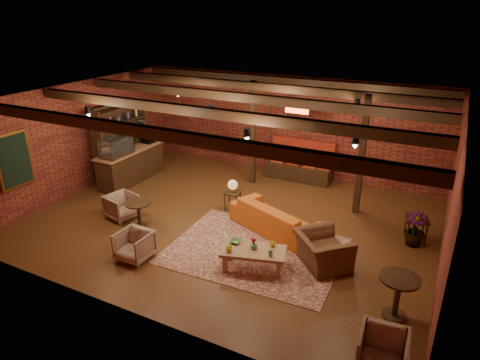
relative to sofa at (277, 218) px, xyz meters
The scene contains 29 objects.
floor 1.34m from the sofa, behind, with size 10.00×10.00×0.00m, color #432110.
ceiling 3.11m from the sofa, behind, with size 10.00×8.00×0.02m, color black.
wall_back 4.35m from the sofa, 107.96° to the left, with size 10.00×0.02×3.20m, color maroon.
wall_front 4.41m from the sofa, 107.67° to the right, with size 10.00×0.02×3.20m, color maroon.
wall_left 6.41m from the sofa, behind, with size 0.02×8.00×3.20m, color maroon.
wall_right 3.92m from the sofa, ahead, with size 0.02×8.00×3.20m, color maroon.
ceiling_beams 3.01m from the sofa, behind, with size 9.80×6.40×0.22m, color black, non-canonical shape.
ceiling_pipe 3.21m from the sofa, 129.39° to the left, with size 0.12×0.12×9.60m, color black.
post_left 3.41m from the sofa, 126.31° to the left, with size 0.16×0.16×3.20m, color black.
post_right 2.77m from the sofa, 52.37° to the left, with size 0.16×0.16×3.20m, color black.
service_counter 5.49m from the sofa, 169.84° to the left, with size 0.80×2.50×1.60m, color black, non-canonical shape.
plant_counter 5.48m from the sofa, 167.57° to the left, with size 0.35×0.39×0.30m, color #337F33.
shelving_hutch 5.94m from the sofa, 169.57° to the left, with size 0.52×2.00×2.40m, color black, non-canonical shape.
chalkboard_menu 6.75m from the sofa, 159.41° to the right, with size 0.08×0.96×1.46m, color black.
banquette 3.58m from the sofa, 101.03° to the left, with size 2.10×0.70×1.00m, color #A72D1B, non-canonical shape.
service_sign 3.72m from the sofa, 102.60° to the left, with size 0.86×0.06×0.30m, color #FF5119.
ceiling_spotlights 2.81m from the sofa, behind, with size 6.40×4.40×0.28m, color black, non-canonical shape.
rug 1.16m from the sofa, 93.81° to the right, with size 3.82×2.92×0.01m, color maroon.
sofa is the anchor object (origin of this frame).
coffee_table 1.77m from the sofa, 84.14° to the right, with size 1.49×1.02×0.72m.
side_table_lamp 1.68m from the sofa, 158.97° to the left, with size 0.45×0.45×0.86m.
round_table_left 3.46m from the sofa, 156.68° to the right, with size 0.65×0.65×0.67m.
armchair_a 4.08m from the sofa, 162.94° to the right, with size 0.70×0.66×0.72m, color #B9A78F.
armchair_b 3.47m from the sofa, 131.82° to the right, with size 0.70×0.65×0.72m, color #B9A78F.
armchair_right 1.75m from the sofa, 33.35° to the right, with size 1.12×0.73×0.98m, color brown.
side_table_book 3.31m from the sofa, 19.47° to the left, with size 0.62×0.62×0.59m.
round_table_right 3.69m from the sofa, 32.27° to the right, with size 0.71×0.71×0.83m.
armchair_far 4.56m from the sofa, 46.95° to the right, with size 0.72×0.67×0.74m, color #B9A78F.
plant_tall 3.34m from the sofa, 14.87° to the left, with size 1.38×1.38×2.47m, color #4C7F4C.
Camera 1 is at (4.74, -8.75, 5.23)m, focal length 32.00 mm.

